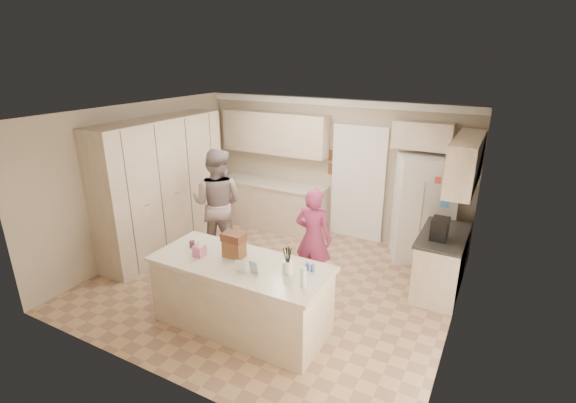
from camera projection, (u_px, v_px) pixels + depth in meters
The scene contains 41 objects.
floor at pixel (272, 283), 6.48m from camera, with size 5.20×4.60×0.02m, color tan.
ceiling at pixel (269, 113), 5.60m from camera, with size 5.20×4.60×0.02m, color white.
wall_back at pixel (332, 168), 7.95m from camera, with size 5.20×0.02×2.60m, color #B7A78E.
wall_front at pixel (152, 275), 4.12m from camera, with size 5.20×0.02×2.60m, color #B7A78E.
wall_left at pixel (140, 180), 7.20m from camera, with size 0.02×4.60×2.60m, color #B7A78E.
wall_right at pixel (463, 240), 4.88m from camera, with size 0.02×4.60×2.60m, color #B7A78E.
crown_back at pixel (333, 102), 7.50m from camera, with size 5.20×0.08×0.12m, color white.
pantry_bank at pixel (163, 186), 7.27m from camera, with size 0.60×2.60×2.35m, color beige.
back_base_cab at pixel (272, 205), 8.50m from camera, with size 2.20×0.60×0.88m, color beige.
back_countertop at pixel (272, 184), 8.33m from camera, with size 2.24×0.63×0.04m, color beige.
back_upper_cab at pixel (275, 133), 8.11m from camera, with size 2.20×0.35×0.80m, color beige.
doorway_opening at pixel (358, 185), 7.77m from camera, with size 0.90×0.06×2.10m, color black.
doorway_casing at pixel (357, 185), 7.74m from camera, with size 1.02×0.03×2.22m, color white.
wall_frame_upper at pixel (332, 155), 7.83m from camera, with size 0.15×0.02×0.20m, color brown.
wall_frame_lower at pixel (332, 169), 7.92m from camera, with size 0.15×0.02×0.20m, color brown.
refrigerator at pixel (423, 208), 7.01m from camera, with size 0.90×0.70×1.80m, color white.
fridge_seam at pixel (418, 215), 6.72m from camera, with size 0.01×0.02×1.78m, color gray.
fridge_dispenser at pixel (406, 199), 6.72m from camera, with size 0.22×0.03×0.35m, color black.
fridge_handle_l at pixel (416, 206), 6.68m from camera, with size 0.02×0.02×0.85m, color silver.
fridge_handle_r at pixel (422, 207), 6.63m from camera, with size 0.02×0.02×0.85m, color silver.
over_fridge_cab at pixel (423, 135), 6.80m from camera, with size 0.95×0.35×0.45m, color beige.
right_base_cab at pixel (440, 264), 6.13m from camera, with size 0.60×1.20×0.88m, color beige.
right_countertop at pixel (444, 235), 5.98m from camera, with size 0.63×1.24×0.04m, color #2D2B28.
right_upper_cab at pixel (466, 162), 5.73m from camera, with size 0.35×1.50×0.70m, color beige.
coffee_maker at pixel (440, 229), 5.78m from camera, with size 0.22×0.28×0.30m, color black.
island_base at pixel (241, 296), 5.33m from camera, with size 2.20×0.90×0.88m, color beige.
island_top at pixel (240, 264), 5.17m from camera, with size 2.28×0.96×0.05m, color beige.
utensil_crock at pixel (288, 267), 4.89m from camera, with size 0.13×0.13×0.15m, color white.
tissue_box at pixel (199, 251), 5.30m from camera, with size 0.13×0.13×0.14m, color pink.
tissue_plume at pixel (199, 243), 5.26m from camera, with size 0.08×0.08×0.08m, color white.
dollhouse_body at pixel (234, 248), 5.27m from camera, with size 0.26×0.18×0.22m, color brown.
dollhouse_roof at pixel (234, 237), 5.22m from camera, with size 0.28×0.20×0.10m, color #592D1E.
jam_jar at pixel (192, 244), 5.54m from camera, with size 0.07×0.07×0.09m, color #59263F.
greeting_card_a at pixel (241, 266), 4.90m from camera, with size 0.12×0.01×0.16m, color white.
greeting_card_b at pixel (254, 267), 4.88m from camera, with size 0.12×0.01×0.16m, color silver.
water_bottle at pixel (303, 278), 4.57m from camera, with size 0.07×0.07×0.24m, color silver.
shaker_salt at pixel (307, 267), 4.96m from camera, with size 0.05×0.05×0.09m, color #395FB3.
shaker_pepper at pixel (313, 268), 4.93m from camera, with size 0.05×0.05×0.09m, color #395FB3.
teen_boy at pixel (218, 203), 7.10m from camera, with size 0.92×0.72×1.90m, color gray.
teen_girl at pixel (313, 238), 6.17m from camera, with size 0.57×0.37×1.56m, color #9E3069.
fridge_magnets at pixel (418, 215), 6.71m from camera, with size 0.76×0.02×1.44m, color tan, non-canonical shape.
Camera 1 is at (2.90, -4.88, 3.37)m, focal length 26.00 mm.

